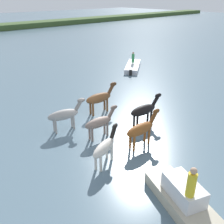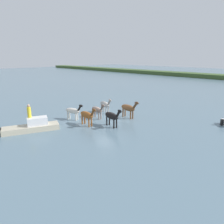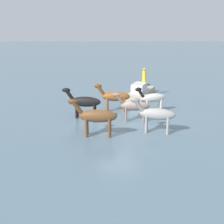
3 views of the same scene
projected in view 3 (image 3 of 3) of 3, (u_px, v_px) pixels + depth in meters
ground_plane at (119, 124)px, 17.45m from camera, size 216.06×216.06×0.00m
horse_dark_mare at (84, 102)px, 18.42m from camera, size 2.45×0.81×1.90m
horse_chestnut_trailing at (96, 116)px, 15.25m from camera, size 2.57×0.76×1.99m
horse_rear_stallion at (152, 98)px, 19.81m from camera, size 2.22×1.04×1.73m
horse_lead at (134, 106)px, 17.77m from camera, size 2.26×0.68×1.75m
horse_mid_herd at (156, 114)px, 15.79m from camera, size 2.44×0.97×1.89m
horse_gray_outer at (115, 97)px, 19.85m from camera, size 2.43×0.65×1.88m
boat_motor_center at (141, 93)px, 24.34m from camera, size 2.95×4.94×1.34m
person_spotter_bow at (144, 76)px, 23.97m from camera, size 0.32×0.32×1.19m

